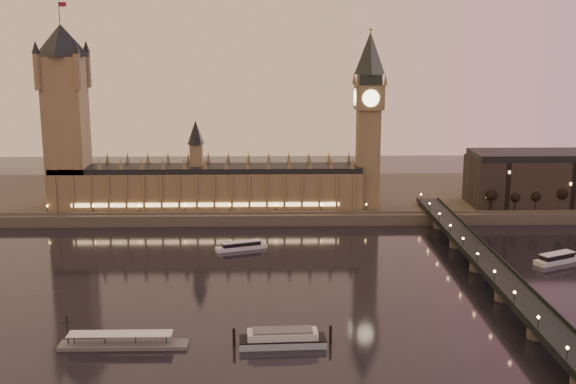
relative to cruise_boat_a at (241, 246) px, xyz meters
name	(u,v)px	position (x,y,z in m)	size (l,w,h in m)	color
ground	(277,286)	(17.60, -55.12, -1.83)	(700.00, 700.00, 0.00)	black
far_embankment	(321,196)	(47.60, 109.88, 1.17)	(560.00, 130.00, 6.00)	#423D35
palace_of_westminster	(207,182)	(-22.53, 65.87, 19.87)	(180.00, 26.62, 52.00)	brown
victoria_tower	(65,107)	(-102.40, 65.88, 63.95)	(31.68, 31.68, 118.00)	brown
big_ben	(369,109)	(71.58, 65.86, 62.12)	(17.68, 17.68, 104.00)	brown
westminster_bridge	(490,272)	(109.21, -55.12, 3.68)	(13.20, 260.00, 15.30)	black
bare_tree_0	(489,196)	(140.99, 53.88, 13.16)	(5.93, 5.93, 12.05)	black
bare_tree_1	(513,196)	(154.49, 53.88, 13.16)	(5.93, 5.93, 12.05)	black
bare_tree_2	(536,196)	(167.99, 53.88, 13.16)	(5.93, 5.93, 12.05)	black
bare_tree_3	(559,196)	(181.49, 53.88, 13.16)	(5.93, 5.93, 12.05)	black
cruise_boat_a	(241,246)	(0.00, 0.00, 0.00)	(26.42, 13.96, 4.16)	silver
cruise_boat_c	(557,258)	(150.35, -25.44, 0.30)	(24.63, 16.78, 4.85)	silver
moored_barge	(283,338)	(19.13, -116.80, 0.84)	(34.48, 9.79, 6.33)	#96B0BF
pontoon_pier	(123,343)	(-35.87, -116.59, -0.57)	(44.07, 7.34, 11.75)	#595B5E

